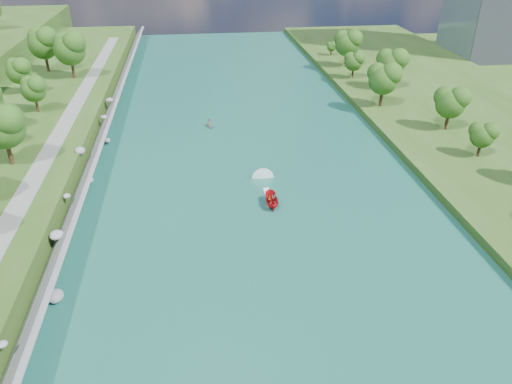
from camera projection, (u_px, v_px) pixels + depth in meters
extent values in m
plane|color=#2D5119|center=(269.00, 254.00, 63.34)|extent=(260.00, 260.00, 0.00)
cube|color=#17594B|center=(250.00, 182.00, 80.70)|extent=(55.00, 240.00, 0.10)
cube|color=slate|center=(84.00, 182.00, 76.90)|extent=(3.54, 236.00, 4.05)
ellipsoid|color=gray|center=(2.00, 344.00, 45.58)|extent=(0.94, 0.96, 0.55)
ellipsoid|color=gray|center=(56.00, 296.00, 55.26)|extent=(1.74, 2.11, 1.32)
ellipsoid|color=gray|center=(57.00, 235.00, 62.97)|extent=(1.81, 1.93, 1.01)
ellipsoid|color=gray|center=(67.00, 196.00, 70.68)|extent=(1.03, 1.18, 0.62)
ellipsoid|color=gray|center=(90.00, 180.00, 79.01)|extent=(1.12, 1.45, 0.67)
ellipsoid|color=gray|center=(80.00, 151.00, 82.84)|extent=(1.70, 1.83, 1.26)
ellipsoid|color=gray|center=(107.00, 141.00, 93.93)|extent=(1.11, 1.42, 0.85)
ellipsoid|color=gray|center=(104.00, 117.00, 99.91)|extent=(1.29, 1.10, 0.80)
ellipsoid|color=gray|center=(110.00, 100.00, 108.80)|extent=(1.53, 1.70, 0.84)
cube|color=gray|center=(37.00, 174.00, 75.30)|extent=(3.00, 200.00, 0.10)
ellipsoid|color=#204C14|center=(3.00, 129.00, 75.77)|extent=(7.00, 7.00, 11.66)
ellipsoid|color=#204C14|center=(34.00, 91.00, 97.85)|extent=(5.16, 5.16, 8.59)
ellipsoid|color=#204C14|center=(19.00, 73.00, 107.94)|extent=(5.63, 5.63, 9.38)
ellipsoid|color=#204C14|center=(70.00, 51.00, 117.88)|extent=(7.84, 7.84, 13.07)
ellipsoid|color=#204C14|center=(44.00, 45.00, 123.30)|extent=(7.75, 7.75, 12.92)
ellipsoid|color=#204C14|center=(482.00, 137.00, 84.12)|extent=(4.38, 4.38, 7.30)
ellipsoid|color=#204C14|center=(450.00, 105.00, 94.46)|extent=(6.02, 6.02, 10.03)
ellipsoid|color=#204C14|center=(383.00, 81.00, 106.22)|extent=(6.71, 6.71, 11.19)
ellipsoid|color=#204C14|center=(391.00, 65.00, 117.44)|extent=(6.77, 6.77, 11.29)
ellipsoid|color=#204C14|center=(354.00, 63.00, 126.14)|extent=(4.72, 4.72, 7.87)
ellipsoid|color=#204C14|center=(347.00, 45.00, 135.41)|extent=(7.02, 7.02, 11.71)
ellipsoid|color=#204C14|center=(331.00, 47.00, 148.32)|extent=(2.84, 2.84, 4.73)
imported|color=red|center=(271.00, 200.00, 73.51)|extent=(1.80, 4.63, 1.78)
imported|color=#66605B|center=(269.00, 200.00, 72.97)|extent=(0.69, 0.52, 1.70)
imported|color=#66605B|center=(274.00, 197.00, 73.91)|extent=(0.83, 0.71, 1.49)
cube|color=white|center=(268.00, 195.00, 76.53)|extent=(0.90, 5.00, 0.06)
imported|color=gray|center=(210.00, 125.00, 101.82)|extent=(2.72, 3.24, 0.58)
imported|color=#66605B|center=(210.00, 122.00, 101.50)|extent=(0.73, 0.53, 1.39)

